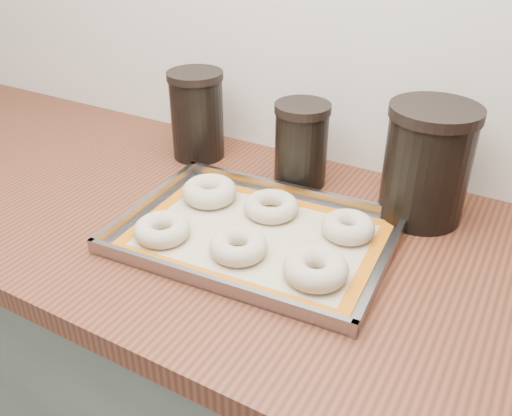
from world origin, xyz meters
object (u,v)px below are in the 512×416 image
Objects in this scene: bagel_front_right at (316,269)px; bagel_back_left at (210,191)px; canister_mid at (301,144)px; bagel_front_mid at (238,246)px; bagel_back_right at (348,227)px; baking_tray at (256,234)px; canister_right at (427,163)px; canister_left at (197,115)px; bagel_back_mid at (271,206)px; bagel_front_left at (162,229)px.

bagel_back_left is (-0.28, 0.12, 0.00)m from bagel_front_right.
canister_mid is (-0.16, 0.28, 0.06)m from bagel_front_right.
bagel_back_right reaches higher than bagel_front_mid.
canister_right is at bearing 43.70° from baking_tray.
canister_left reaches higher than bagel_front_right.
bagel_front_mid is 0.45× the size of canister_right.
bagel_back_mid is at bearing -149.68° from canister_right.
bagel_front_left is 0.32m from bagel_back_right.
bagel_front_left is 1.05× the size of bagel_back_right.
bagel_back_left is (-0.14, 0.06, 0.02)m from baking_tray.
bagel_back_mid is (-0.01, 0.08, 0.01)m from baking_tray.
canister_left reaches higher than canister_mid.
bagel_back_right reaches higher than bagel_front_left.
bagel_front_left reaches higher than bagel_back_mid.
bagel_front_right is (0.14, 0.00, 0.00)m from bagel_front_mid.
canister_right reaches higher than canister_mid.
bagel_back_mid is (0.13, 0.16, -0.00)m from bagel_front_left.
bagel_front_left is at bearing -174.64° from bagel_front_right.
canister_right is (0.50, -0.01, 0.01)m from canister_left.
baking_tray is at bearing -24.41° from bagel_back_left.
canister_left is (-0.42, 0.15, 0.07)m from bagel_back_right.
bagel_front_left is 0.95× the size of bagel_front_right.
canister_left is 0.26m from canister_mid.
canister_mid reaches higher than bagel_back_right.
bagel_back_mid reaches higher than baking_tray.
canister_mid is at bearing 54.28° from bagel_back_left.
bagel_back_right is at bearing 29.35° from baking_tray.
canister_left reaches higher than bagel_back_mid.
canister_mid reaches higher than bagel_front_mid.
bagel_front_mid is at bearing -41.83° from bagel_back_left.
canister_right reaches higher than baking_tray.
canister_mid is (-0.03, 0.29, 0.06)m from bagel_front_mid.
bagel_front_left is at bearing -110.21° from canister_mid.
bagel_back_right is 0.18m from canister_right.
canister_mid reaches higher than bagel_front_left.
bagel_front_mid is 0.95× the size of bagel_back_mid.
bagel_back_left is at bearing 155.59° from baking_tray.
baking_tray is 4.76× the size of bagel_back_mid.
canister_right is (0.23, 0.22, 0.10)m from baking_tray.
bagel_back_mid is at bearing 52.29° from bagel_front_left.
bagel_front_right is at bearing -34.62° from canister_left.
bagel_front_right is 0.53× the size of canister_left.
bagel_front_right is 0.20m from bagel_back_mid.
bagel_front_left is at bearing -149.34° from bagel_back_right.
canister_right is (0.24, 0.14, 0.09)m from bagel_back_mid.
bagel_back_mid is 0.32m from canister_left.
bagel_front_right is 0.60× the size of canister_mid.
bagel_back_right is 0.54× the size of canister_mid.
canister_left is (-0.42, 0.29, 0.07)m from bagel_front_right.
bagel_front_left is at bearing -127.71° from bagel_back_mid.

